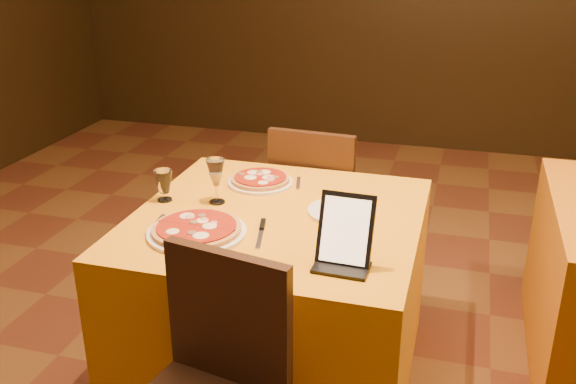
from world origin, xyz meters
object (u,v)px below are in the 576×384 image
(tablet, at_px, (346,230))
(pizza_far, at_px, (260,181))
(pizza_near, at_px, (197,230))
(wine_glass, at_px, (216,181))
(chair_main_far, at_px, (321,207))
(main_table, at_px, (278,298))
(water_glass, at_px, (164,186))

(tablet, bearing_deg, pizza_far, 131.81)
(pizza_near, bearing_deg, wine_glass, 97.38)
(wine_glass, bearing_deg, chair_main_far, 69.79)
(tablet, bearing_deg, pizza_near, 176.09)
(pizza_far, bearing_deg, main_table, -60.69)
(pizza_far, distance_m, water_glass, 0.43)
(main_table, height_order, chair_main_far, chair_main_far)
(pizza_near, relative_size, water_glass, 2.79)
(main_table, distance_m, tablet, 0.67)
(wine_glass, bearing_deg, pizza_near, -82.62)
(tablet, bearing_deg, water_glass, 161.07)
(water_glass, xyz_separation_m, tablet, (0.81, -0.32, 0.06))
(wine_glass, bearing_deg, main_table, -10.35)
(pizza_far, bearing_deg, water_glass, -138.55)
(pizza_near, height_order, tablet, tablet)
(chair_main_far, height_order, pizza_near, chair_main_far)
(pizza_near, bearing_deg, main_table, 46.22)
(pizza_near, relative_size, wine_glass, 1.91)
(pizza_far, height_order, water_glass, water_glass)
(main_table, distance_m, chair_main_far, 0.79)
(water_glass, relative_size, tablet, 0.53)
(chair_main_far, bearing_deg, main_table, 93.69)
(chair_main_far, distance_m, water_glass, 0.98)
(pizza_near, relative_size, tablet, 1.49)
(wine_glass, bearing_deg, pizza_far, 66.82)
(pizza_far, height_order, tablet, tablet)
(water_glass, bearing_deg, wine_glass, 9.83)
(pizza_far, xyz_separation_m, water_glass, (-0.32, -0.28, 0.05))
(tablet, bearing_deg, wine_glass, 151.75)
(pizza_near, bearing_deg, tablet, -6.23)
(main_table, distance_m, pizza_near, 0.51)
(water_glass, bearing_deg, pizza_far, 41.45)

